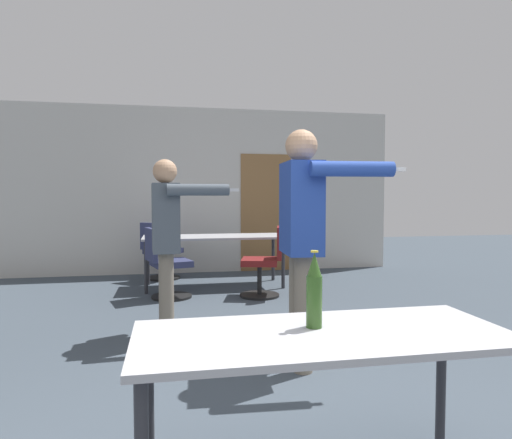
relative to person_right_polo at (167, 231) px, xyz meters
The scene contains 9 objects.
back_wall 3.68m from the person_right_polo, 80.03° to the left, with size 6.68×0.12×2.82m.
conference_table_near 2.58m from the person_right_polo, 75.05° to the right, with size 1.61×0.67×0.74m.
conference_table_far 2.40m from the person_right_polo, 73.80° to the left, with size 2.03×0.75×0.74m.
person_right_polo is the anchor object (origin of this frame).
person_left_plaid 1.41m from the person_right_polo, 43.81° to the right, with size 0.81×0.71×1.82m.
office_chair_mid_tucked 2.03m from the person_right_polo, 49.98° to the left, with size 0.61×0.56×0.92m.
office_chair_near_pushed 1.73m from the person_right_polo, 90.99° to the left, with size 0.62×0.57×0.91m.
office_chair_side_rolled 3.05m from the person_right_polo, 92.26° to the left, with size 0.68×0.69×0.91m.
beer_bottle 2.48m from the person_right_polo, 75.03° to the right, with size 0.07×0.07×0.34m.
Camera 1 is at (-0.60, -1.50, 1.32)m, focal length 32.00 mm.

